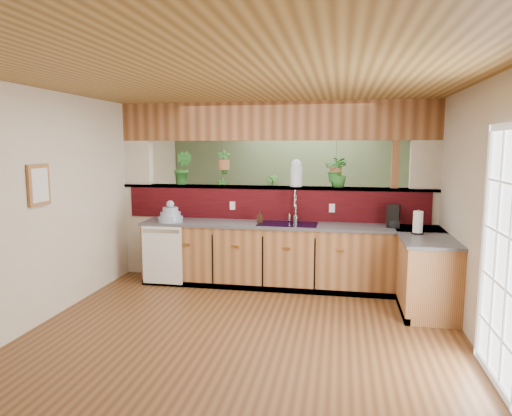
% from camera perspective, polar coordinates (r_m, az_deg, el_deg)
% --- Properties ---
extents(ground, '(4.60, 7.00, 0.01)m').
position_cam_1_polar(ground, '(5.68, 0.14, -12.57)').
color(ground, brown).
rests_on(ground, ground).
extents(ceiling, '(4.60, 7.00, 0.01)m').
position_cam_1_polar(ceiling, '(5.36, 0.15, 14.48)').
color(ceiling, brown).
rests_on(ceiling, ground).
extents(wall_back, '(4.60, 0.02, 2.60)m').
position_cam_1_polar(wall_back, '(8.81, 4.26, 3.37)').
color(wall_back, beige).
rests_on(wall_back, ground).
extents(wall_front, '(4.60, 0.02, 2.60)m').
position_cam_1_polar(wall_front, '(2.10, -17.73, -11.40)').
color(wall_front, beige).
rests_on(wall_front, ground).
extents(wall_left, '(0.02, 7.00, 2.60)m').
position_cam_1_polar(wall_left, '(6.20, -21.24, 1.00)').
color(wall_left, beige).
rests_on(wall_left, ground).
extents(wall_right, '(0.02, 7.00, 2.60)m').
position_cam_1_polar(wall_right, '(5.45, 24.69, -0.05)').
color(wall_right, beige).
rests_on(wall_right, ground).
extents(pass_through_partition, '(4.60, 0.21, 2.60)m').
position_cam_1_polar(pass_through_partition, '(6.70, 2.48, 1.05)').
color(pass_through_partition, beige).
rests_on(pass_through_partition, ground).
extents(pass_through_ledge, '(4.60, 0.21, 0.04)m').
position_cam_1_polar(pass_through_ledge, '(6.68, 2.24, 2.58)').
color(pass_through_ledge, brown).
rests_on(pass_through_ledge, ground).
extents(header_beam, '(4.60, 0.15, 0.55)m').
position_cam_1_polar(header_beam, '(6.67, 2.28, 10.78)').
color(header_beam, brown).
rests_on(header_beam, ground).
extents(sage_backwall, '(4.55, 0.02, 2.55)m').
position_cam_1_polar(sage_backwall, '(8.79, 4.24, 3.36)').
color(sage_backwall, '#526746').
rests_on(sage_backwall, ground).
extents(countertop, '(4.14, 1.52, 0.90)m').
position_cam_1_polar(countertop, '(6.29, 9.16, -6.36)').
color(countertop, brown).
rests_on(countertop, ground).
extents(dishwasher, '(0.58, 0.03, 0.82)m').
position_cam_1_polar(dishwasher, '(6.56, -11.67, -5.77)').
color(dishwasher, white).
rests_on(dishwasher, ground).
extents(navy_sink, '(0.82, 0.50, 0.18)m').
position_cam_1_polar(navy_sink, '(6.36, 3.95, -2.70)').
color(navy_sink, black).
rests_on(navy_sink, countertop).
extents(french_door, '(0.06, 1.02, 2.16)m').
position_cam_1_polar(french_door, '(4.25, 28.35, -5.74)').
color(french_door, white).
rests_on(french_door, ground).
extents(framed_print, '(0.04, 0.35, 0.45)m').
position_cam_1_polar(framed_print, '(5.50, -25.49, 2.60)').
color(framed_print, brown).
rests_on(framed_print, wall_left).
extents(faucet, '(0.20, 0.20, 0.46)m').
position_cam_1_polar(faucet, '(6.45, 4.91, 0.39)').
color(faucet, '#B7B7B2').
rests_on(faucet, countertop).
extents(dish_stack, '(0.35, 0.35, 0.31)m').
position_cam_1_polar(dish_stack, '(6.60, -10.64, -0.89)').
color(dish_stack, '#8E9DB7').
rests_on(dish_stack, countertop).
extents(soap_dispenser, '(0.09, 0.09, 0.17)m').
position_cam_1_polar(soap_dispenser, '(6.41, 0.48, -1.09)').
color(soap_dispenser, '#3C2215').
rests_on(soap_dispenser, countertop).
extents(coffee_maker, '(0.16, 0.27, 0.30)m').
position_cam_1_polar(coffee_maker, '(6.35, 16.81, -1.04)').
color(coffee_maker, black).
rests_on(coffee_maker, countertop).
extents(paper_towel, '(0.14, 0.14, 0.30)m').
position_cam_1_polar(paper_towel, '(5.93, 19.58, -1.77)').
color(paper_towel, black).
rests_on(paper_towel, countertop).
extents(glass_jar, '(0.18, 0.18, 0.39)m').
position_cam_1_polar(glass_jar, '(6.63, 5.06, 4.38)').
color(glass_jar, silver).
rests_on(glass_jar, pass_through_ledge).
extents(ledge_plant_left, '(0.29, 0.24, 0.50)m').
position_cam_1_polar(ledge_plant_left, '(7.00, -9.13, 4.96)').
color(ledge_plant_left, '#266423').
rests_on(ledge_plant_left, pass_through_ledge).
extents(ledge_plant_right, '(0.26, 0.26, 0.41)m').
position_cam_1_polar(ledge_plant_right, '(6.60, 10.24, 4.37)').
color(ledge_plant_right, '#266423').
rests_on(ledge_plant_right, pass_through_ledge).
extents(hanging_plant_a, '(0.21, 0.17, 0.47)m').
position_cam_1_polar(hanging_plant_a, '(6.81, -4.06, 6.68)').
color(hanging_plant_a, brown).
rests_on(hanging_plant_a, header_beam).
extents(hanging_plant_b, '(0.33, 0.29, 0.52)m').
position_cam_1_polar(hanging_plant_b, '(6.59, 9.98, 6.03)').
color(hanging_plant_b, brown).
rests_on(hanging_plant_b, header_beam).
extents(shelving_console, '(1.49, 0.54, 0.97)m').
position_cam_1_polar(shelving_console, '(8.77, -0.49, -1.90)').
color(shelving_console, black).
rests_on(shelving_console, ground).
extents(shelf_plant_a, '(0.22, 0.17, 0.37)m').
position_cam_1_polar(shelf_plant_a, '(8.81, -4.24, 2.53)').
color(shelf_plant_a, '#266423').
rests_on(shelf_plant_a, shelving_console).
extents(shelf_plant_b, '(0.32, 0.32, 0.45)m').
position_cam_1_polar(shelf_plant_b, '(8.62, 1.98, 2.68)').
color(shelf_plant_b, '#266423').
rests_on(shelf_plant_b, shelving_console).
extents(floor_plant, '(0.82, 0.74, 0.78)m').
position_cam_1_polar(floor_plant, '(7.72, 11.68, -4.22)').
color(floor_plant, '#266423').
rests_on(floor_plant, ground).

